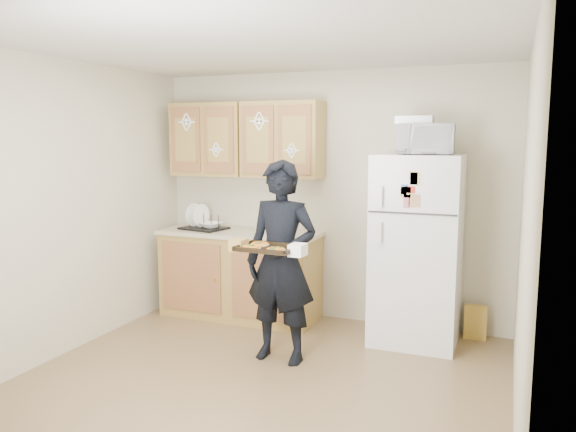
{
  "coord_description": "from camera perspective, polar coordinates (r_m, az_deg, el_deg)",
  "views": [
    {
      "loc": [
        1.71,
        -3.59,
        1.84
      ],
      "look_at": [
        0.09,
        0.45,
        1.24
      ],
      "focal_mm": 35.0,
      "sensor_mm": 36.0,
      "label": 1
    }
  ],
  "objects": [
    {
      "name": "refrigerator",
      "position": [
        5.18,
        12.97,
        -3.33
      ],
      "size": [
        0.75,
        0.7,
        1.7
      ],
      "primitive_type": "cube",
      "color": "white",
      "rests_on": "floor"
    },
    {
      "name": "dish_rack",
      "position": [
        5.9,
        -8.55,
        -0.48
      ],
      "size": [
        0.5,
        0.41,
        0.18
      ],
      "primitive_type": "cube",
      "rotation": [
        0.0,
        0.0,
        -0.19
      ],
      "color": "black",
      "rests_on": "countertop"
    },
    {
      "name": "pizza_back_left",
      "position": [
        4.42,
        -2.88,
        -2.84
      ],
      "size": [
        0.15,
        0.15,
        0.02
      ],
      "primitive_type": "cylinder",
      "color": "gold",
      "rests_on": "baking_tray"
    },
    {
      "name": "pizza_front_right",
      "position": [
        4.2,
        -1.26,
        -3.39
      ],
      "size": [
        0.15,
        0.15,
        0.02
      ],
      "primitive_type": "cylinder",
      "color": "gold",
      "rests_on": "baking_tray"
    },
    {
      "name": "wall_right",
      "position": [
        3.64,
        22.91,
        -2.04
      ],
      "size": [
        0.04,
        3.6,
        2.5
      ],
      "primitive_type": "cube",
      "color": "beige",
      "rests_on": "floor"
    },
    {
      "name": "bowl",
      "position": [
        5.87,
        -7.83,
        -0.91
      ],
      "size": [
        0.28,
        0.28,
        0.05
      ],
      "primitive_type": "imported",
      "rotation": [
        0.0,
        0.0,
        -0.34
      ],
      "color": "white",
      "rests_on": "dish_rack"
    },
    {
      "name": "wall_back",
      "position": [
        5.69,
        4.19,
        1.93
      ],
      "size": [
        3.6,
        0.04,
        2.5
      ],
      "primitive_type": "cube",
      "color": "beige",
      "rests_on": "floor"
    },
    {
      "name": "soap_bottle",
      "position": [
        5.38,
        0.31,
        -1.1
      ],
      "size": [
        0.12,
        0.12,
        0.2
      ],
      "primitive_type": "imported",
      "rotation": [
        0.0,
        0.0,
        0.35
      ],
      "color": "white",
      "rests_on": "countertop"
    },
    {
      "name": "baking_tray",
      "position": [
        4.31,
        -2.09,
        -3.33
      ],
      "size": [
        0.45,
        0.34,
        0.04
      ],
      "primitive_type": "cube",
      "rotation": [
        0.0,
        0.0,
        -0.04
      ],
      "color": "black",
      "rests_on": "person"
    },
    {
      "name": "foil_pan",
      "position": [
        5.07,
        12.76,
        9.49
      ],
      "size": [
        0.32,
        0.23,
        0.07
      ],
      "primitive_type": "cube",
      "rotation": [
        0.0,
        0.0,
        0.04
      ],
      "color": "#ADADB4",
      "rests_on": "microwave"
    },
    {
      "name": "microwave",
      "position": [
        5.02,
        13.84,
        7.58
      ],
      "size": [
        0.5,
        0.35,
        0.26
      ],
      "primitive_type": "imported",
      "rotation": [
        0.0,
        0.0,
        0.07
      ],
      "color": "white",
      "rests_on": "refrigerator"
    },
    {
      "name": "wall_left",
      "position": [
        5.06,
        -22.36,
        0.61
      ],
      "size": [
        0.04,
        3.6,
        2.5
      ],
      "primitive_type": "cube",
      "color": "beige",
      "rests_on": "floor"
    },
    {
      "name": "base_cabinet",
      "position": [
        5.86,
        -4.86,
        -6.06
      ],
      "size": [
        1.6,
        0.6,
        0.86
      ],
      "primitive_type": "cube",
      "color": "olive",
      "rests_on": "floor"
    },
    {
      "name": "ceiling",
      "position": [
        4.04,
        -3.77,
        17.3
      ],
      "size": [
        3.6,
        3.6,
        0.0
      ],
      "primitive_type": "plane",
      "color": "silver",
      "rests_on": "wall_back"
    },
    {
      "name": "person",
      "position": [
        4.62,
        -0.69,
        -4.68
      ],
      "size": [
        0.62,
        0.42,
        1.67
      ],
      "primitive_type": "imported",
      "rotation": [
        0.0,
        0.0,
        -0.04
      ],
      "color": "black",
      "rests_on": "floor"
    },
    {
      "name": "pizza_front_left",
      "position": [
        4.29,
        -3.77,
        -3.17
      ],
      "size": [
        0.15,
        0.15,
        0.02
      ],
      "primitive_type": "cylinder",
      "color": "gold",
      "rests_on": "baking_tray"
    },
    {
      "name": "upper_cab_right",
      "position": [
        5.63,
        -0.54,
        7.75
      ],
      "size": [
        0.8,
        0.33,
        0.75
      ],
      "primitive_type": "cube",
      "color": "olive",
      "rests_on": "wall_back"
    },
    {
      "name": "countertop",
      "position": [
        5.76,
        -4.91,
        -1.72
      ],
      "size": [
        1.64,
        0.64,
        0.04
      ],
      "primitive_type": "cube",
      "color": "#C1B994",
      "rests_on": "base_cabinet"
    },
    {
      "name": "wall_front",
      "position": [
        2.55,
        -21.34,
        -6.02
      ],
      "size": [
        3.6,
        0.04,
        2.5
      ],
      "primitive_type": "cube",
      "color": "beige",
      "rests_on": "floor"
    },
    {
      "name": "floor",
      "position": [
        4.39,
        -3.47,
        -16.92
      ],
      "size": [
        3.6,
        3.6,
        0.0
      ],
      "primitive_type": "plane",
      "color": "brown",
      "rests_on": "ground"
    },
    {
      "name": "cereal_box",
      "position": [
        5.53,
        18.5,
        -10.2
      ],
      "size": [
        0.2,
        0.07,
        0.32
      ],
      "primitive_type": "cube",
      "color": "#E6D351",
      "rests_on": "floor"
    },
    {
      "name": "upper_cab_left",
      "position": [
        5.99,
        -7.88,
        7.68
      ],
      "size": [
        0.8,
        0.33,
        0.75
      ],
      "primitive_type": "cube",
      "color": "olive",
      "rests_on": "wall_back"
    }
  ]
}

